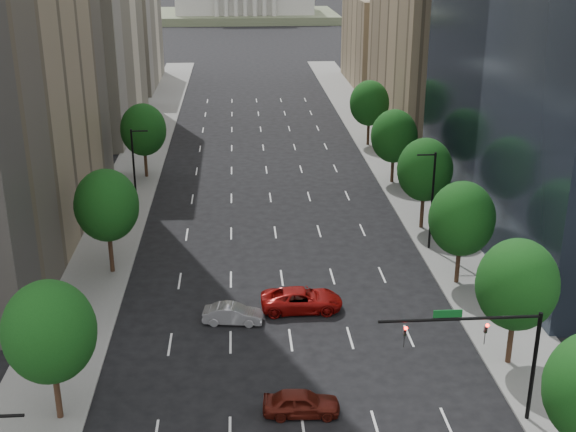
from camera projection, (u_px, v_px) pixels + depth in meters
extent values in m
cube|color=slate|center=(110.00, 236.00, 69.00)|extent=(6.00, 200.00, 0.15)
cube|color=slate|center=(436.00, 227.00, 71.01)|extent=(6.00, 200.00, 0.15)
cube|color=beige|center=(78.00, 4.00, 102.30)|extent=(14.00, 30.00, 35.00)
cube|color=beige|center=(117.00, 36.00, 136.09)|extent=(14.00, 26.00, 18.00)
cube|color=#8C7759|center=(437.00, 22.00, 103.63)|extent=(14.00, 30.00, 30.00)
cube|color=#8C7759|center=(389.00, 41.00, 136.89)|extent=(14.00, 26.00, 16.00)
cylinder|color=#382316|center=(511.00, 337.00, 47.85)|extent=(0.36, 0.36, 4.00)
ellipsoid|color=#0F3910|center=(517.00, 285.00, 46.51)|extent=(5.20, 5.20, 5.98)
cylinder|color=#382316|center=(458.00, 261.00, 59.05)|extent=(0.36, 0.36, 3.90)
ellipsoid|color=#0F3910|center=(462.00, 219.00, 57.75)|extent=(5.20, 5.20, 5.98)
cylinder|color=#382316|center=(422.00, 208.00, 70.21)|extent=(0.36, 0.36, 4.10)
ellipsoid|color=#0F3910|center=(425.00, 170.00, 68.84)|extent=(5.20, 5.20, 5.98)
cylinder|color=#382316|center=(392.00, 167.00, 83.32)|extent=(0.36, 0.36, 3.80)
ellipsoid|color=#0F3910|center=(394.00, 136.00, 82.05)|extent=(5.20, 5.20, 5.98)
cylinder|color=#382316|center=(368.00, 131.00, 98.21)|extent=(0.36, 0.36, 4.00)
ellipsoid|color=#0F3910|center=(369.00, 103.00, 96.87)|extent=(5.20, 5.20, 5.98)
cylinder|color=#382316|center=(57.00, 390.00, 42.30)|extent=(0.36, 0.36, 4.00)
ellipsoid|color=#0F3910|center=(49.00, 332.00, 40.96)|extent=(5.20, 5.20, 5.98)
cylinder|color=#382316|center=(111.00, 250.00, 60.92)|extent=(0.36, 0.36, 4.15)
ellipsoid|color=#0F3910|center=(107.00, 205.00, 59.54)|extent=(5.20, 5.20, 5.98)
cylinder|color=#382316|center=(146.00, 161.00, 85.21)|extent=(0.36, 0.36, 3.95)
ellipsoid|color=#0F3910|center=(143.00, 130.00, 83.89)|extent=(5.20, 5.20, 5.98)
cylinder|color=black|center=(432.00, 202.00, 64.65)|extent=(0.20, 0.20, 9.00)
cylinder|color=black|center=(426.00, 155.00, 63.07)|extent=(1.60, 0.14, 0.14)
cylinder|color=black|center=(3.00, 416.00, 28.78)|extent=(1.60, 0.14, 0.14)
cylinder|color=black|center=(134.00, 174.00, 72.22)|extent=(0.20, 0.20, 9.00)
cylinder|color=black|center=(139.00, 131.00, 70.74)|extent=(1.60, 0.14, 0.14)
cylinder|color=black|center=(534.00, 368.00, 41.65)|extent=(0.24, 0.24, 7.00)
cylinder|color=black|center=(460.00, 319.00, 40.19)|extent=(9.00, 0.18, 0.18)
imported|color=black|center=(486.00, 327.00, 40.48)|extent=(0.18, 0.22, 1.10)
imported|color=black|center=(405.00, 330.00, 40.19)|extent=(0.18, 0.22, 1.10)
sphere|color=#FF0C07|center=(487.00, 325.00, 40.24)|extent=(0.20, 0.20, 0.20)
sphere|color=#FF0C07|center=(406.00, 328.00, 39.95)|extent=(0.20, 0.20, 0.20)
cube|color=#0C591E|center=(448.00, 314.00, 40.02)|extent=(1.60, 0.06, 0.45)
cube|color=#596647|center=(245.00, 16.00, 246.78)|extent=(60.00, 40.00, 2.50)
ellipsoid|color=olive|center=(47.00, 23.00, 539.04)|extent=(380.00, 342.00, 190.00)
ellipsoid|color=olive|center=(289.00, 27.00, 591.14)|extent=(440.00, 396.00, 240.00)
ellipsoid|color=olive|center=(483.00, 12.00, 637.00)|extent=(360.00, 324.00, 200.00)
imported|color=#52150D|center=(301.00, 403.00, 43.17)|extent=(4.60, 2.05, 1.54)
imported|color=#9D9EA2|center=(233.00, 314.00, 53.42)|extent=(4.46, 2.01, 1.42)
imported|color=maroon|center=(302.00, 300.00, 55.24)|extent=(6.12, 2.86, 1.70)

